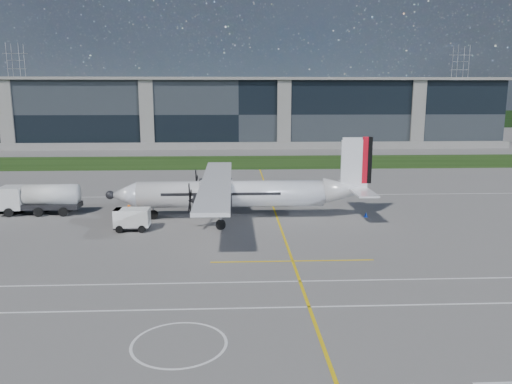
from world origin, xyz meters
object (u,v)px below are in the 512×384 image
baggage_tug (132,220)px  turboprop_aircraft (241,178)px  pylon_east (459,86)px  safety_cone_nose_stbd (119,214)px  pylon_west (18,86)px  safety_cone_nose_port (120,222)px  ground_crew_person (130,212)px  safety_cone_stbdwing (215,190)px  fuel_tanker_truck (35,199)px  safety_cone_tail (366,214)px

baggage_tug → turboprop_aircraft: bearing=21.8°
pylon_east → safety_cone_nose_stbd: pylon_east is taller
pylon_west → safety_cone_nose_port: 160.63m
ground_crew_person → safety_cone_nose_port: bearing=114.2°
safety_cone_nose_port → safety_cone_stbdwing: 17.60m
fuel_tanker_truck → baggage_tug: size_ratio=2.50×
ground_crew_person → turboprop_aircraft: bearing=-97.4°
turboprop_aircraft → safety_cone_nose_port: 12.08m
fuel_tanker_truck → ground_crew_person: bearing=-20.5°
turboprop_aircraft → ground_crew_person: bearing=-174.0°
baggage_tug → ground_crew_person: baggage_tug is taller
safety_cone_nose_stbd → ground_crew_person: bearing=-56.4°
pylon_east → safety_cone_tail: (-73.15, -143.05, -14.75)m
safety_cone_nose_stbd → safety_cone_stbdwing: (9.05, 12.61, 0.00)m
pylon_east → safety_cone_nose_port: size_ratio=60.00×
pylon_west → fuel_tanker_truck: (58.59, -140.28, -13.47)m
baggage_tug → safety_cone_nose_stbd: bearing=114.3°
baggage_tug → safety_cone_nose_port: 2.80m
baggage_tug → safety_cone_tail: size_ratio=6.53×
baggage_tug → ground_crew_person: size_ratio=1.67×
fuel_tanker_truck → safety_cone_nose_port: size_ratio=16.31×
turboprop_aircraft → fuel_tanker_truck: size_ratio=3.25×
pylon_west → safety_cone_nose_stbd: bearing=-64.6°
baggage_tug → safety_cone_stbdwing: baggage_tug is taller
pylon_west → safety_cone_stbdwing: 150.86m
pylon_east → safety_cone_nose_stbd: size_ratio=60.00×
turboprop_aircraft → fuel_tanker_truck: (-20.85, 2.75, -2.45)m
pylon_west → safety_cone_tail: pylon_west is taller
safety_cone_nose_stbd → safety_cone_tail: (24.50, -1.20, 0.00)m
pylon_east → fuel_tanker_truck: (-106.41, -140.28, -13.47)m
ground_crew_person → safety_cone_tail: bearing=-100.6°
baggage_tug → safety_cone_tail: 22.55m
baggage_tug → pylon_east: bearing=57.0°
safety_cone_nose_stbd → safety_cone_tail: bearing=-2.8°
ground_crew_person → safety_cone_tail: 23.02m
turboprop_aircraft → safety_cone_stbdwing: bearing=102.4°
pylon_west → pylon_east: bearing=0.0°
turboprop_aircraft → safety_cone_nose_port: size_ratio=53.02×
safety_cone_stbdwing → safety_cone_tail: (15.45, -13.81, 0.00)m
fuel_tanker_truck → safety_cone_stbdwing: bearing=31.8°
safety_cone_nose_port → safety_cone_tail: 23.84m
pylon_west → pylon_east: same height
baggage_tug → safety_cone_nose_stbd: size_ratio=6.53×
baggage_tug → safety_cone_stbdwing: bearing=69.1°
baggage_tug → safety_cone_nose_stbd: 5.63m
safety_cone_nose_port → pylon_east: bearing=56.2°
fuel_tanker_truck → ground_crew_person: 10.99m
pylon_east → safety_cone_tail: 161.34m
fuel_tanker_truck → safety_cone_stbdwing: (17.82, 11.04, -1.28)m
pylon_west → turboprop_aircraft: size_ratio=1.13×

